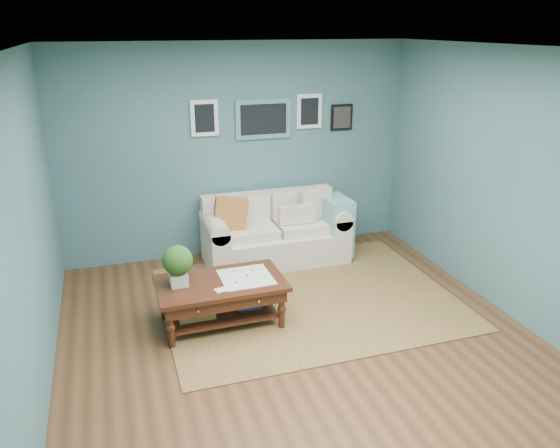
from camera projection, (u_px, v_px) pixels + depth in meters
name	position (u px, v px, depth m)	size (l,w,h in m)	color
room_shell	(305.00, 209.00, 4.78)	(5.00, 5.02, 2.70)	brown
area_rug	(307.00, 298.00, 6.10)	(3.16, 2.53, 0.01)	brown
loveseat	(280.00, 231.00, 6.99)	(1.84, 0.83, 0.94)	beige
coffee_table	(214.00, 289.00, 5.44)	(1.28, 0.76, 0.89)	#331309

